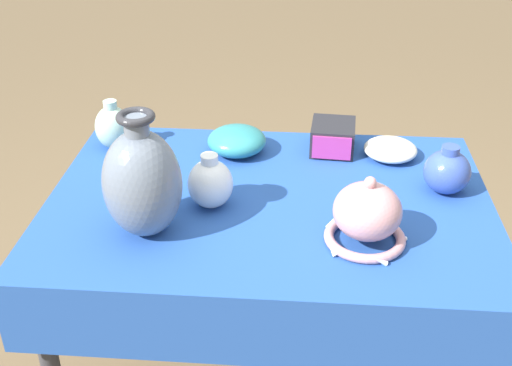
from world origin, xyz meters
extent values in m
cylinder|color=#38383D|center=(-0.49, 0.32, 0.38)|extent=(0.04, 0.04, 0.75)
cylinder|color=#38383D|center=(0.49, 0.32, 0.38)|extent=(0.04, 0.04, 0.75)
cube|color=#38383D|center=(0.00, 0.00, 0.77)|extent=(1.08, 0.74, 0.03)
cube|color=#234C9E|center=(0.00, 0.00, 0.79)|extent=(1.10, 0.76, 0.01)
cube|color=#234C9E|center=(0.00, -0.38, 0.70)|extent=(1.10, 0.01, 0.18)
ellipsoid|color=slate|center=(-0.27, -0.17, 0.91)|extent=(0.18, 0.18, 0.25)
cylinder|color=slate|center=(-0.27, -0.17, 1.05)|extent=(0.05, 0.05, 0.04)
torus|color=#2D2D33|center=(-0.27, -0.17, 1.07)|extent=(0.08, 0.08, 0.02)
torus|color=#D19399|center=(0.22, -0.17, 0.80)|extent=(0.18, 0.18, 0.02)
ellipsoid|color=#D19399|center=(0.22, -0.17, 0.87)|extent=(0.15, 0.15, 0.13)
sphere|color=#D19399|center=(0.22, -0.17, 0.94)|extent=(0.03, 0.03, 0.03)
cone|color=white|center=(0.31, -0.17, 0.80)|extent=(0.01, 0.03, 0.03)
cone|color=white|center=(0.25, -0.09, 0.80)|extent=(0.03, 0.02, 0.03)
cone|color=white|center=(0.15, -0.12, 0.80)|extent=(0.03, 0.03, 0.03)
cone|color=white|center=(0.15, -0.23, 0.80)|extent=(0.03, 0.03, 0.03)
cone|color=white|center=(0.25, -0.26, 0.80)|extent=(0.03, 0.02, 0.03)
cube|color=#232328|center=(0.16, 0.28, 0.83)|extent=(0.13, 0.14, 0.08)
cube|color=#B23384|center=(0.16, 0.21, 0.83)|extent=(0.11, 0.01, 0.07)
ellipsoid|color=white|center=(-0.14, -0.05, 0.85)|extent=(0.11, 0.11, 0.12)
cylinder|color=white|center=(-0.14, -0.05, 0.92)|extent=(0.04, 0.04, 0.02)
ellipsoid|color=teal|center=(-0.11, 0.24, 0.83)|extent=(0.16, 0.16, 0.07)
ellipsoid|color=#A8CCB7|center=(-0.46, 0.24, 0.85)|extent=(0.10, 0.10, 0.12)
cylinder|color=#A8CCB7|center=(-0.46, 0.24, 0.92)|extent=(0.04, 0.04, 0.02)
ellipsoid|color=white|center=(0.32, 0.24, 0.81)|extent=(0.15, 0.15, 0.05)
ellipsoid|color=#3851A8|center=(0.44, 0.07, 0.84)|extent=(0.12, 0.12, 0.11)
cylinder|color=#3851A8|center=(0.44, 0.07, 0.90)|extent=(0.04, 0.04, 0.02)
camera|label=1|loc=(0.07, -1.36, 1.62)|focal=45.00mm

